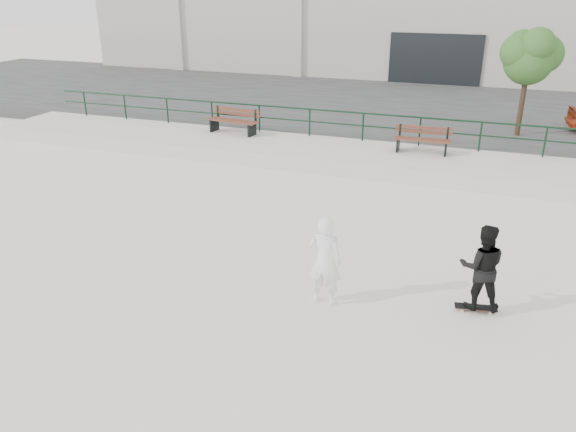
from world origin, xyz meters
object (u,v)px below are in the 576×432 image
at_px(standing_skater, 482,267).
at_px(seated_skater, 325,261).
at_px(bench_right, 422,140).
at_px(bench_left, 234,121).
at_px(tree, 531,55).
at_px(skateboard, 476,307).

distance_m(standing_skater, seated_skater, 2.90).
distance_m(bench_right, standing_skater, 9.08).
height_order(standing_skater, seated_skater, seated_skater).
bearing_deg(seated_skater, bench_left, -54.34).
bearing_deg(tree, bench_left, -161.81).
relative_size(bench_right, skateboard, 2.36).
relative_size(bench_left, tree, 0.53).
relative_size(bench_left, seated_skater, 1.13).
bearing_deg(bench_left, tree, 25.39).
height_order(tree, seated_skater, tree).
height_order(skateboard, seated_skater, seated_skater).
height_order(bench_left, standing_skater, standing_skater).
bearing_deg(bench_left, seated_skater, -49.34).
bearing_deg(tree, skateboard, -94.02).
height_order(bench_right, standing_skater, standing_skater).
xyz_separation_m(bench_left, bench_right, (7.03, -0.23, -0.03)).
xyz_separation_m(bench_left, skateboard, (9.25, -9.04, -0.88)).
distance_m(skateboard, standing_skater, 0.87).
xyz_separation_m(bench_left, standing_skater, (9.25, -9.04, -0.02)).
relative_size(bench_right, standing_skater, 1.12).
height_order(bench_right, skateboard, bench_right).
bearing_deg(skateboard, tree, 75.66).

